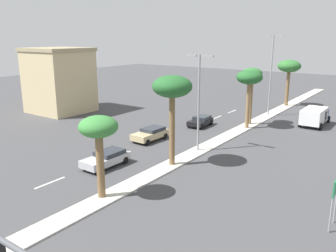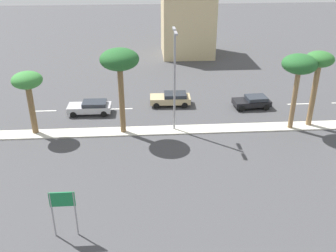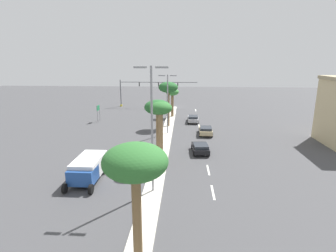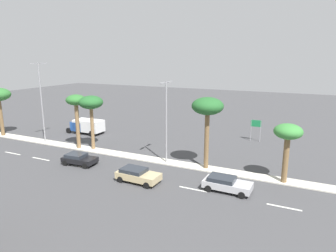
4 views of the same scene
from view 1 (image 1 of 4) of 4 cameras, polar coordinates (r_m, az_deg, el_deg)
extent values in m
plane|color=#424244|center=(39.31, 8.73, -2.23)|extent=(160.00, 160.00, 0.00)
cube|color=beige|center=(46.76, 13.45, 0.31)|extent=(1.80, 76.13, 0.12)
cube|color=silver|center=(29.26, -18.78, -8.80)|extent=(0.20, 2.80, 0.01)
cube|color=silver|center=(34.20, -7.76, -4.74)|extent=(0.20, 2.80, 0.01)
cube|color=silver|center=(44.99, 4.55, 0.04)|extent=(0.20, 2.80, 0.01)
cube|color=silver|center=(49.97, 8.01, 1.40)|extent=(0.20, 2.80, 0.01)
cube|color=silver|center=(54.42, 10.50, 2.38)|extent=(0.20, 2.80, 0.01)
cylinder|color=gray|center=(22.67, 25.28, -12.04)|extent=(0.10, 0.10, 3.19)
cylinder|color=gray|center=(23.89, 25.90, -10.74)|extent=(0.10, 0.10, 3.19)
cube|color=#19723F|center=(22.85, 25.90, -8.87)|extent=(0.08, 1.51, 0.98)
cube|color=#C6B284|center=(55.25, -17.38, 6.92)|extent=(8.15, 7.74, 9.10)
cube|color=tan|center=(54.88, -17.76, 11.89)|extent=(8.45, 8.04, 0.50)
cylinder|color=brown|center=(24.82, -11.05, -6.39)|extent=(0.55, 0.55, 4.68)
ellipsoid|color=#387F38|center=(23.97, -11.37, -0.09)|extent=(2.71, 2.71, 1.49)
cylinder|color=brown|center=(30.27, 0.67, -0.60)|extent=(0.50, 0.50, 6.38)
ellipsoid|color=#235B28|center=(29.51, 0.69, 6.52)|extent=(3.44, 3.44, 1.89)
cylinder|color=olive|center=(44.00, 12.97, 3.38)|extent=(0.46, 0.46, 5.75)
ellipsoid|color=#235B28|center=(43.49, 13.23, 7.81)|extent=(3.17, 3.17, 1.74)
cylinder|color=olive|center=(46.02, 13.36, 4.06)|extent=(0.52, 0.52, 6.11)
ellipsoid|color=#2D6B2D|center=(45.54, 13.62, 8.40)|extent=(2.58, 2.58, 1.42)
cylinder|color=brown|center=(60.47, 19.01, 5.94)|extent=(0.54, 0.54, 5.81)
ellipsoid|color=#2D6B2D|center=(60.09, 19.29, 9.27)|extent=(3.64, 3.64, 2.00)
cylinder|color=gray|center=(34.01, 5.05, 3.68)|extent=(0.20, 0.20, 9.45)
cube|color=gray|center=(33.92, 3.89, 11.47)|extent=(1.10, 0.24, 0.16)
cube|color=gray|center=(33.01, 6.60, 11.33)|extent=(1.10, 0.24, 0.16)
cylinder|color=gray|center=(51.63, 16.51, 7.88)|extent=(0.20, 0.20, 11.33)
cube|color=gray|center=(51.65, 15.99, 14.06)|extent=(1.10, 0.24, 0.16)
cube|color=gray|center=(51.06, 17.94, 13.93)|extent=(1.10, 0.24, 0.16)
cube|color=#B2B2B7|center=(31.30, -10.24, -5.46)|extent=(2.04, 4.45, 0.64)
cube|color=#262B33|center=(31.49, -9.55, -4.32)|extent=(1.81, 2.46, 0.38)
cylinder|color=black|center=(29.79, -11.14, -7.20)|extent=(0.23, 0.64, 0.64)
cylinder|color=black|center=(31.12, -13.48, -6.38)|extent=(0.23, 0.64, 0.64)
cylinder|color=black|center=(31.80, -7.02, -5.62)|extent=(0.23, 0.64, 0.64)
cylinder|color=black|center=(33.04, -9.38, -4.92)|extent=(0.23, 0.64, 0.64)
cube|color=tan|center=(38.46, -3.00, -1.43)|extent=(2.14, 4.44, 0.67)
cube|color=#262B33|center=(38.73, -2.49, -0.51)|extent=(1.87, 2.46, 0.37)
cylinder|color=black|center=(36.85, -3.40, -2.70)|extent=(0.24, 0.65, 0.64)
cylinder|color=black|center=(38.07, -5.58, -2.18)|extent=(0.24, 0.65, 0.64)
cylinder|color=black|center=(39.12, -0.48, -1.65)|extent=(0.24, 0.65, 0.64)
cylinder|color=black|center=(40.27, -2.62, -1.19)|extent=(0.24, 0.65, 0.64)
cube|color=black|center=(44.72, 5.32, 0.73)|extent=(2.25, 4.02, 0.57)
cube|color=#262B33|center=(45.04, 5.61, 1.44)|extent=(1.92, 2.26, 0.38)
cylinder|color=black|center=(43.21, 5.64, -0.16)|extent=(0.27, 0.65, 0.64)
cylinder|color=black|center=(44.01, 3.45, 0.16)|extent=(0.27, 0.65, 0.64)
cylinder|color=black|center=(45.61, 7.11, 0.58)|extent=(0.27, 0.65, 0.64)
cylinder|color=black|center=(46.37, 5.01, 0.87)|extent=(0.27, 0.65, 0.64)
cube|color=#234C99|center=(49.93, 23.26, 1.72)|extent=(2.45, 2.23, 1.45)
cube|color=silver|center=(48.23, 22.82, 1.58)|extent=(2.45, 4.73, 1.82)
cylinder|color=black|center=(51.70, 22.21, 1.40)|extent=(0.28, 0.90, 0.90)
cylinder|color=black|center=(51.23, 24.86, 1.02)|extent=(0.28, 0.90, 0.90)
cylinder|color=black|center=(47.24, 20.85, 0.38)|extent=(0.28, 0.90, 0.90)
cylinder|color=black|center=(46.72, 23.73, -0.05)|extent=(0.28, 0.90, 0.90)
camera|label=2|loc=(30.82, 69.79, 15.12)|focal=40.92mm
camera|label=3|loc=(73.46, 20.74, 14.21)|focal=28.37mm
camera|label=4|loc=(49.22, -38.91, 12.66)|focal=32.16mm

